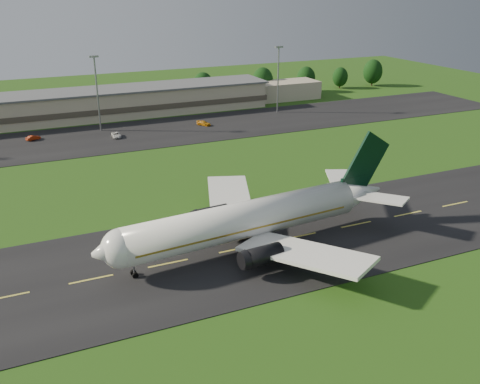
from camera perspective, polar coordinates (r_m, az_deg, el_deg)
name	(u,v)px	position (r m, az deg, el deg)	size (l,w,h in m)	color
ground	(168,264)	(79.18, -7.67, -7.62)	(360.00, 360.00, 0.00)	#204411
taxiway	(168,264)	(79.16, -7.67, -7.58)	(220.00, 30.00, 0.10)	black
apron	(87,140)	(145.19, -15.98, 5.37)	(260.00, 30.00, 0.10)	black
airliner	(249,220)	(81.16, 0.93, -2.97)	(51.27, 42.02, 15.57)	white
terminal	(94,105)	(168.44, -15.26, 8.98)	(145.00, 16.00, 8.40)	tan
light_mast_centre	(96,85)	(150.89, -15.06, 11.01)	(2.40, 1.20, 20.35)	gray
light_mast_east	(278,72)	(168.41, 4.10, 12.70)	(2.40, 1.20, 20.35)	gray
tree_line	(197,87)	(186.27, -4.60, 11.13)	(196.52, 9.08, 10.22)	black
service_vehicle_b	(33,138)	(149.12, -21.20, 5.42)	(1.28, 3.66, 1.21)	#952409
service_vehicle_c	(116,135)	(145.31, -13.07, 5.94)	(2.09, 4.54, 1.26)	silver
service_vehicle_d	(204,123)	(154.21, -3.88, 7.33)	(1.74, 4.28, 1.24)	#CB7E0B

